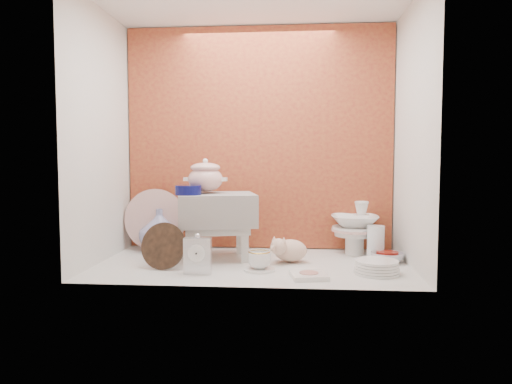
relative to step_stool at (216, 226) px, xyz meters
The scene contains 17 objects.
ground 0.33m from the step_stool, 28.82° to the right, with size 1.80×1.80×0.00m, color silver.
niche_shell 0.77m from the step_stool, 12.84° to the left, with size 1.86×1.03×1.53m.
step_stool is the anchor object (origin of this frame).
soup_tureen 0.32m from the step_stool, 159.28° to the left, with size 0.25×0.25×0.21m, color white, non-canonical shape.
cobalt_bowl 0.29m from the step_stool, 142.31° to the right, with size 0.15×0.15×0.06m, color #090B48.
floral_platter 0.51m from the step_stool, 152.86° to the left, with size 0.41×0.05×0.41m, color white, non-canonical shape.
blue_white_vase 0.47m from the step_stool, 153.58° to the left, with size 0.27×0.27×0.28m, color silver.
lacquer_tray 0.39m from the step_stool, 131.10° to the right, with size 0.26×0.08×0.26m, color black, non-canonical shape.
mantel_clock 0.40m from the step_stool, 95.55° to the right, with size 0.15×0.05×0.21m, color silver.
plush_pig 0.48m from the step_stool, ahead, with size 0.25×0.17×0.15m, color beige.
teacup_saucer 0.45m from the step_stool, 45.32° to the right, with size 0.17×0.17×0.01m, color white.
gold_rim_teacup 0.43m from the step_stool, 45.32° to the right, with size 0.13×0.13×0.10m, color white.
lattice_dish 0.72m from the step_stool, 37.44° to the right, with size 0.18×0.18×0.03m, color white.
dinner_plate_stack 0.98m from the step_stool, 18.54° to the right, with size 0.24×0.24×0.07m, color white.
crystal_bowl 1.04m from the step_stool, ahead, with size 0.19×0.19×0.06m, color silver.
clear_glass_vase 0.97m from the step_stool, ahead, with size 0.10×0.10×0.21m, color silver.
porcelain_tower 0.89m from the step_stool, 13.80° to the left, with size 0.30×0.30×0.34m, color white, non-canonical shape.
Camera 1 is at (0.24, -2.69, 0.61)m, focal length 32.99 mm.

